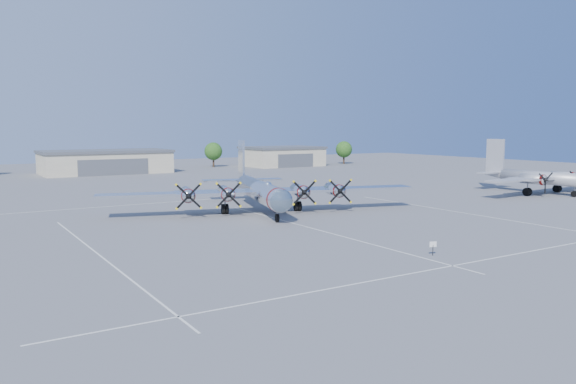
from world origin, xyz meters
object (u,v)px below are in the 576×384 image
tree_far_east (344,149)px  tree_east (213,151)px  main_bomber_b29 (259,211)px  twin_engine_east (536,193)px  info_placard (433,246)px  hangar_center (106,162)px  hangar_east (282,156)px

tree_far_east → tree_east: bearing=168.1°
tree_east → main_bomber_b29: bearing=-110.4°
twin_engine_east → info_placard: bearing=-157.2°
main_bomber_b29 → tree_far_east: bearing=62.3°
tree_east → tree_far_east: same height
main_bomber_b29 → tree_east: bearing=86.0°
tree_east → info_placard: tree_east is taller
tree_far_east → main_bomber_b29: 95.96m
hangar_center → main_bomber_b29: bearing=-88.9°
hangar_east → twin_engine_east: bearing=-89.5°
main_bomber_b29 → hangar_east: bearing=73.0°
twin_engine_east → tree_far_east: bearing=72.6°
hangar_east → tree_far_east: (20.00, -1.96, 1.51)m
info_placard → tree_east: bearing=93.4°
hangar_center → hangar_east: 48.00m
tree_far_east → info_placard: 119.19m
hangar_center → main_bomber_b29: (1.41, -70.93, -2.71)m
hangar_center → tree_east: 30.64m
hangar_east → twin_engine_east: 77.81m
tree_far_east → info_placard: size_ratio=5.62×
hangar_center → main_bomber_b29: 71.00m
main_bomber_b29 → info_placard: size_ratio=33.32×
hangar_east → main_bomber_b29: bearing=-123.3°
hangar_center → tree_east: size_ratio=4.31×
hangar_center → info_placard: bearing=-89.3°
hangar_east → info_placard: bearing=-114.9°
tree_east → tree_far_east: (38.00, -8.00, 0.00)m
info_placard → twin_engine_east: bearing=44.3°
main_bomber_b29 → info_placard: bearing=-73.9°
twin_engine_east → info_placard: (-47.37, -22.93, 0.83)m
tree_east → info_placard: 110.57m
hangar_center → tree_east: tree_east is taller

